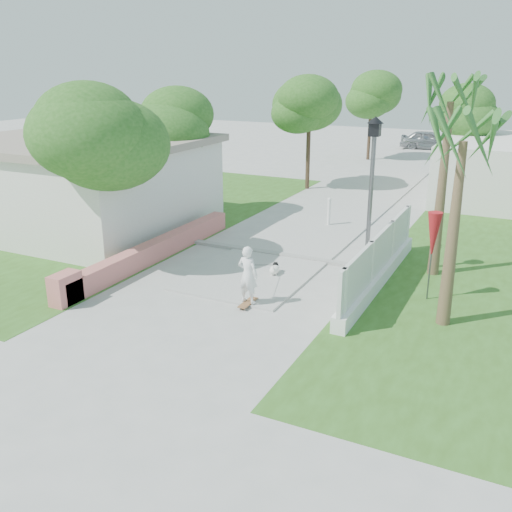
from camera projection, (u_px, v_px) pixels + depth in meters
The scene contains 20 objects.
ground at pixel (171, 332), 12.82m from camera, with size 90.00×90.00×0.00m, color #B7B7B2.
path_strip at pixel (388, 179), 29.81m from camera, with size 3.20×36.00×0.06m, color #B7B7B2.
curb at pixel (280, 255), 17.90m from camera, with size 6.50×0.25×0.10m, color #999993.
grass_left at pixel (139, 217), 22.55m from camera, with size 8.00×20.00×0.01m, color #345B1C.
pink_wall at pixel (147, 254), 17.12m from camera, with size 0.45×8.20×0.80m.
house_left at pixel (80, 183), 20.75m from camera, with size 8.40×7.40×3.23m.
lattice_fence at pixel (379, 265), 15.47m from camera, with size 0.35×7.00×1.50m.
street_lamp at pixel (371, 192), 15.50m from camera, with size 0.44×0.44×4.44m.
bollard at pixel (329, 211), 21.05m from camera, with size 0.14×0.14×1.09m.
patio_umbrella at pixel (433, 236), 14.09m from camera, with size 0.36×0.36×2.30m.
tree_left_near at pixel (92, 136), 16.01m from camera, with size 3.60×3.60×5.28m.
tree_left_mid at pixel (174, 127), 21.21m from camera, with size 3.20×3.20×4.85m.
tree_path_left at pixel (310, 107), 26.43m from camera, with size 3.40×3.40×5.23m.
tree_path_right at pixel (460, 113), 27.33m from camera, with size 3.00×3.00×4.79m.
tree_path_far at pixel (372, 97), 34.84m from camera, with size 3.20×3.20×5.17m.
palm_far at pixel (449, 114), 14.98m from camera, with size 1.80×1.80×5.30m.
palm_near at pixel (462, 153), 12.01m from camera, with size 1.80×1.80×4.70m.
skateboarder at pixel (251, 273), 14.27m from camera, with size 0.55×2.77×1.56m.
dog at pixel (275, 269), 16.18m from camera, with size 0.35×0.54×0.38m.
parked_car at pixel (429, 140), 40.00m from camera, with size 1.57×3.90×1.33m, color #AFB2B7.
Camera 1 is at (6.84, -9.56, 5.73)m, focal length 40.00 mm.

